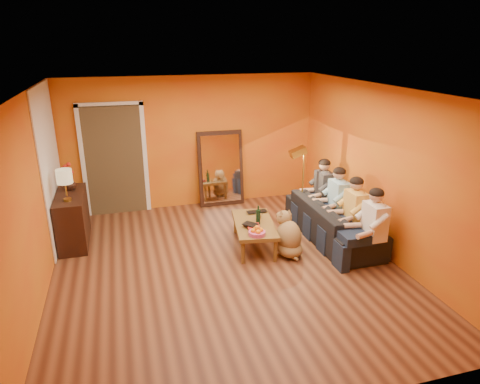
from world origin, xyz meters
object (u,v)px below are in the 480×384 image
object	(u,v)px
dog	(289,233)
mirror_frame	(221,168)
person_far_left	(374,227)
floor_lamp	(302,187)
wine_bottle	(258,215)
sofa	(333,220)
laptop	(258,213)
coffee_table	(254,235)
tumbler	(259,217)
table_lamp	(65,185)
sideboard	(73,219)
person_mid_left	(355,214)
person_far_right	(324,191)
person_mid_right	(338,202)
vase	(70,184)

from	to	relation	value
dog	mirror_frame	bearing A→B (deg)	95.22
person_far_left	floor_lamp	bearing A→B (deg)	103.72
wine_bottle	sofa	bearing A→B (deg)	-0.18
person_far_left	laptop	world-z (taller)	person_far_left
coffee_table	tumbler	world-z (taller)	tumbler
floor_lamp	laptop	bearing A→B (deg)	-160.61
mirror_frame	table_lamp	world-z (taller)	mirror_frame
sideboard	coffee_table	distance (m)	3.02
person_mid_left	person_far_right	xyz separation A→B (m)	(0.00, 1.10, 0.00)
mirror_frame	tumbler	size ratio (longest dim) A/B	15.57
floor_lamp	person_far_left	bearing A→B (deg)	-73.50
person_mid_right	laptop	size ratio (longest dim) A/B	3.45
person_mid_right	laptop	xyz separation A→B (m)	(-1.34, 0.30, -0.18)
sofa	person_mid_left	xyz separation A→B (m)	(0.13, -0.45, 0.29)
dog	tumbler	xyz separation A→B (m)	(-0.32, 0.54, 0.10)
person_mid_left	vase	xyz separation A→B (m)	(-4.37, 1.74, 0.34)
table_lamp	floor_lamp	xyz separation A→B (m)	(3.96, -0.06, -0.39)
sideboard	tumbler	size ratio (longest dim) A/B	12.08
sideboard	person_far_left	bearing A→B (deg)	-25.00
person_far_left	sideboard	bearing A→B (deg)	155.00
person_far_right	sideboard	bearing A→B (deg)	174.93
coffee_table	wine_bottle	size ratio (longest dim) A/B	3.94
person_far_right	table_lamp	bearing A→B (deg)	178.85
person_far_left	person_mid_right	xyz separation A→B (m)	(0.00, 1.10, 0.00)
person_mid_left	person_far_right	size ratio (longest dim) A/B	1.00
table_lamp	vase	size ratio (longest dim) A/B	2.43
table_lamp	dog	distance (m)	3.55
mirror_frame	coffee_table	bearing A→B (deg)	-88.37
sofa	dog	bearing A→B (deg)	111.07
dog	laptop	bearing A→B (deg)	102.48
person_far_right	tumbler	distance (m)	1.49
table_lamp	floor_lamp	bearing A→B (deg)	-0.81
dog	person_far_right	bearing A→B (deg)	37.10
coffee_table	person_far_right	world-z (taller)	person_far_right
coffee_table	vase	bearing A→B (deg)	165.97
sofa	laptop	size ratio (longest dim) A/B	6.21
tumbler	laptop	size ratio (longest dim) A/B	0.28
sideboard	coffee_table	world-z (taller)	sideboard
floor_lamp	dog	xyz separation A→B (m)	(-0.67, -1.05, -0.36)
sofa	coffee_table	world-z (taller)	sofa
tumbler	dog	bearing A→B (deg)	-59.44
sofa	person_mid_left	distance (m)	0.55
sofa	laptop	bearing A→B (deg)	71.55
sideboard	vase	distance (m)	0.59
coffee_table	person_far_right	bearing A→B (deg)	30.77
coffee_table	sideboard	bearing A→B (deg)	170.33
floor_lamp	sofa	bearing A→B (deg)	-64.85
person_mid_right	tumbler	distance (m)	1.41
tumbler	laptop	bearing A→B (deg)	75.38
person_mid_right	laptop	distance (m)	1.39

